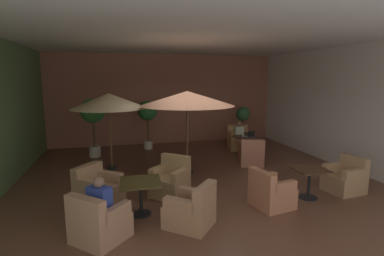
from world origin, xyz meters
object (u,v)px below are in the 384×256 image
cafe_table_front_left (246,141)px  armchair_mid_center_north (191,210)px  armchair_front_right_north (345,179)px  armchair_mid_center_west (99,223)px  armchair_front_left_east (239,141)px  potted_tree_mid_left (93,115)px  armchair_front_right_east (271,193)px  patio_umbrella_center_beige (187,99)px  potted_tree_mid_right (243,121)px  potted_tree_left_corner (147,114)px  cafe_table_front_right (310,176)px  cafe_table_mid_center (141,188)px  open_laptop (250,135)px  patron_by_window (99,199)px  iced_drink_cup (243,135)px  armchair_mid_center_east (170,181)px  armchair_front_left_north (251,154)px  armchair_mid_center_south (98,190)px  patio_umbrella_tall_red (109,101)px  patron_blue_shirt (239,130)px

cafe_table_front_left → armchair_mid_center_north: size_ratio=0.78×
armchair_front_right_north → armchair_mid_center_west: bearing=-171.7°
armchair_front_left_east → armchair_mid_center_west: size_ratio=0.85×
potted_tree_mid_left → armchair_front_right_east: bearing=-53.7°
patio_umbrella_center_beige → potted_tree_mid_right: (3.14, 3.29, -1.17)m
potted_tree_left_corner → potted_tree_mid_left: size_ratio=0.91×
armchair_front_left_east → armchair_mid_center_west: (-4.83, -5.42, -0.02)m
cafe_table_front_right → cafe_table_front_left: bearing=86.9°
cafe_table_mid_center → patio_umbrella_center_beige: patio_umbrella_center_beige is taller
cafe_table_front_right → potted_tree_mid_right: potted_tree_mid_right is taller
armchair_mid_center_north → armchair_front_right_east: bearing=12.1°
open_laptop → patron_by_window: bearing=-137.5°
cafe_table_front_right → potted_tree_left_corner: 6.51m
cafe_table_front_left → iced_drink_cup: iced_drink_cup is taller
armchair_front_left_east → patio_umbrella_center_beige: bearing=-137.2°
cafe_table_front_right → iced_drink_cup: bearing=88.6°
armchair_mid_center_north → open_laptop: size_ratio=2.98×
cafe_table_front_right → potted_tree_left_corner: (-2.97, 5.73, 0.83)m
armchair_mid_center_east → potted_tree_mid_left: (-1.91, 4.08, 1.13)m
armchair_front_left_north → cafe_table_mid_center: size_ratio=1.16×
armchair_mid_center_west → cafe_table_front_right: bearing=8.7°
armchair_mid_center_south → patio_umbrella_tall_red: size_ratio=0.49×
armchair_front_right_east → patron_by_window: patron_by_window is taller
armchair_mid_center_north → iced_drink_cup: size_ratio=9.60×
potted_tree_mid_right → cafe_table_mid_center: bearing=-130.0°
cafe_table_front_right → iced_drink_cup: 3.81m
patio_umbrella_center_beige → patron_blue_shirt: 3.77m
armchair_front_right_east → patio_umbrella_tall_red: 5.14m
patron_blue_shirt → iced_drink_cup: size_ratio=5.77×
cafe_table_front_right → armchair_front_right_east: (-1.06, -0.20, -0.21)m
cafe_table_front_right → cafe_table_mid_center: (-3.72, 0.12, 0.03)m
armchair_mid_center_east → iced_drink_cup: size_ratio=9.32×
armchair_mid_center_west → iced_drink_cup: 6.42m
armchair_front_left_east → armchair_mid_center_south: (-4.92, -3.92, -0.01)m
cafe_table_front_left → patio_umbrella_center_beige: size_ratio=0.32×
armchair_front_left_north → patron_blue_shirt: patron_blue_shirt is taller
armchair_front_right_north → potted_tree_mid_left: size_ratio=0.42×
armchair_mid_center_south → iced_drink_cup: armchair_mid_center_south is taller
patron_by_window → cafe_table_front_right: bearing=8.3°
armchair_front_right_east → potted_tree_mid_right: 6.18m
armchair_mid_center_south → potted_tree_mid_left: bearing=94.4°
potted_tree_mid_right → iced_drink_cup: potted_tree_mid_right is taller
cafe_table_front_left → cafe_table_front_right: size_ratio=1.13×
cafe_table_front_left → armchair_mid_center_north: (-3.08, -4.33, -0.22)m
armchair_front_left_east → armchair_front_right_east: 5.14m
armchair_front_right_north → patron_blue_shirt: 4.65m
potted_tree_mid_left → patron_blue_shirt: potted_tree_mid_left is taller
armchair_front_left_east → patron_blue_shirt: (-0.01, -0.04, 0.41)m
cafe_table_front_left → patio_umbrella_tall_red: patio_umbrella_tall_red is taller
armchair_front_right_east → potted_tree_mid_left: bearing=126.3°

